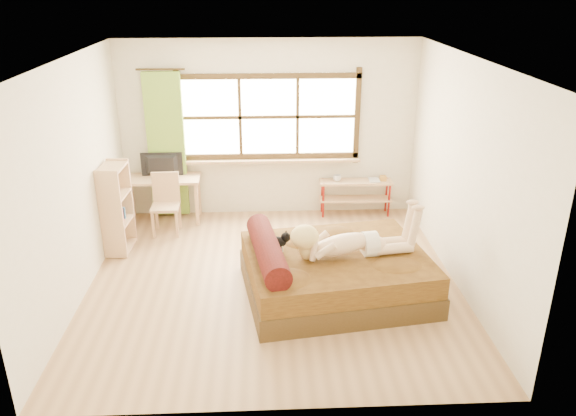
{
  "coord_description": "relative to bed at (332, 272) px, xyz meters",
  "views": [
    {
      "loc": [
        -0.1,
        -6.11,
        3.51
      ],
      "look_at": [
        0.19,
        0.2,
        0.9
      ],
      "focal_mm": 35.0,
      "sensor_mm": 36.0,
      "label": 1
    }
  ],
  "objects": [
    {
      "name": "kitten",
      "position": [
        -0.67,
        0.11,
        0.37
      ],
      "size": [
        0.33,
        0.17,
        0.25
      ],
      "primitive_type": null,
      "rotation": [
        0.0,
        0.0,
        0.15
      ],
      "color": "black",
      "rests_on": "bed"
    },
    {
      "name": "wall_left",
      "position": [
        -2.94,
        0.31,
        1.07
      ],
      "size": [
        0.0,
        4.5,
        4.5
      ],
      "primitive_type": "plane",
      "rotation": [
        1.57,
        0.0,
        1.57
      ],
      "color": "silver",
      "rests_on": "floor"
    },
    {
      "name": "desk",
      "position": [
        -2.32,
        2.26,
        0.33
      ],
      "size": [
        1.14,
        0.54,
        0.71
      ],
      "rotation": [
        0.0,
        0.0,
        0.02
      ],
      "color": "tan",
      "rests_on": "floor"
    },
    {
      "name": "woman",
      "position": [
        0.2,
        -0.04,
        0.55
      ],
      "size": [
        1.51,
        0.63,
        0.63
      ],
      "primitive_type": null,
      "rotation": [
        0.0,
        0.0,
        0.15
      ],
      "color": "beige",
      "rests_on": "bed"
    },
    {
      "name": "wall_right",
      "position": [
        1.56,
        0.31,
        1.07
      ],
      "size": [
        0.0,
        4.5,
        4.5
      ],
      "primitive_type": "plane",
      "rotation": [
        1.57,
        0.0,
        -1.57
      ],
      "color": "silver",
      "rests_on": "floor"
    },
    {
      "name": "book",
      "position": [
        0.86,
        2.38,
        0.29
      ],
      "size": [
        0.17,
        0.23,
        0.02
      ],
      "primitive_type": "imported",
      "rotation": [
        0.0,
        0.0,
        -0.02
      ],
      "color": "gray",
      "rests_on": "pipe_shelf"
    },
    {
      "name": "chair",
      "position": [
        -2.22,
        1.89,
        0.21
      ],
      "size": [
        0.4,
        0.4,
        0.89
      ],
      "rotation": [
        0.0,
        0.0,
        0.02
      ],
      "color": "tan",
      "rests_on": "floor"
    },
    {
      "name": "window",
      "position": [
        -0.69,
        2.53,
        1.23
      ],
      "size": [
        2.8,
        0.16,
        1.46
      ],
      "color": "#FFEDBF",
      "rests_on": "wall_back"
    },
    {
      "name": "curtain",
      "position": [
        -2.24,
        2.44,
        0.87
      ],
      "size": [
        0.55,
        0.1,
        2.2
      ],
      "primitive_type": "cube",
      "color": "olive",
      "rests_on": "wall_back"
    },
    {
      "name": "ceiling",
      "position": [
        -0.69,
        0.31,
        2.42
      ],
      "size": [
        4.5,
        4.5,
        0.0
      ],
      "primitive_type": "plane",
      "rotation": [
        3.14,
        0.0,
        0.0
      ],
      "color": "white",
      "rests_on": "wall_back"
    },
    {
      "name": "bed",
      "position": [
        0.0,
        0.0,
        0.0
      ],
      "size": [
        2.32,
        1.97,
        0.8
      ],
      "rotation": [
        0.0,
        0.0,
        0.15
      ],
      "color": "#372810",
      "rests_on": "floor"
    },
    {
      "name": "bookshelf",
      "position": [
        -2.77,
        1.27,
        0.34
      ],
      "size": [
        0.33,
        0.55,
        1.23
      ],
      "rotation": [
        0.0,
        0.0,
        -0.05
      ],
      "color": "tan",
      "rests_on": "floor"
    },
    {
      "name": "floor",
      "position": [
        -0.69,
        0.31,
        -0.28
      ],
      "size": [
        4.5,
        4.5,
        0.0
      ],
      "primitive_type": "plane",
      "color": "#9E754C",
      "rests_on": "ground"
    },
    {
      "name": "pipe_shelf",
      "position": [
        0.67,
        2.38,
        0.13
      ],
      "size": [
        1.13,
        0.3,
        0.64
      ],
      "rotation": [
        0.0,
        0.0,
        -0.02
      ],
      "color": "tan",
      "rests_on": "floor"
    },
    {
      "name": "cup",
      "position": [
        0.36,
        2.38,
        0.33
      ],
      "size": [
        0.13,
        0.13,
        0.1
      ],
      "primitive_type": "imported",
      "rotation": [
        0.0,
        0.0,
        -0.02
      ],
      "color": "gray",
      "rests_on": "pipe_shelf"
    },
    {
      "name": "monitor",
      "position": [
        -2.32,
        2.31,
        0.6
      ],
      "size": [
        0.62,
        0.09,
        0.36
      ],
      "primitive_type": "imported",
      "rotation": [
        0.0,
        0.0,
        3.16
      ],
      "color": "black",
      "rests_on": "desk"
    },
    {
      "name": "wall_back",
      "position": [
        -0.69,
        2.56,
        1.07
      ],
      "size": [
        4.5,
        0.0,
        4.5
      ],
      "primitive_type": "plane",
      "rotation": [
        1.57,
        0.0,
        0.0
      ],
      "color": "silver",
      "rests_on": "floor"
    },
    {
      "name": "wall_front",
      "position": [
        -0.69,
        -1.94,
        1.07
      ],
      "size": [
        4.5,
        0.0,
        4.5
      ],
      "primitive_type": "plane",
      "rotation": [
        -1.57,
        0.0,
        0.0
      ],
      "color": "silver",
      "rests_on": "floor"
    }
  ]
}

